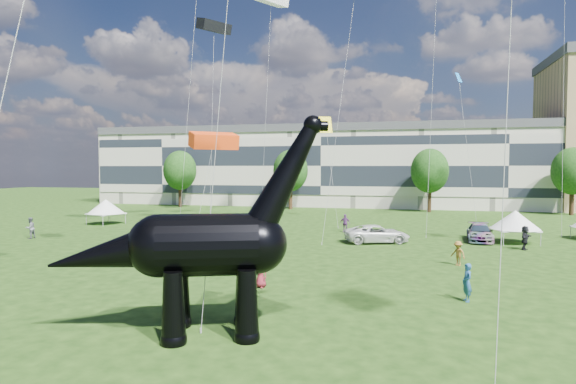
# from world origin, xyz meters

# --- Properties ---
(ground) EXTENTS (220.00, 220.00, 0.00)m
(ground) POSITION_xyz_m (0.00, 0.00, 0.00)
(ground) COLOR #16330C
(ground) RESTS_ON ground
(terrace_row) EXTENTS (78.00, 11.00, 12.00)m
(terrace_row) POSITION_xyz_m (-8.00, 62.00, 6.00)
(terrace_row) COLOR beige
(terrace_row) RESTS_ON ground
(tree_far_left) EXTENTS (5.20, 5.20, 9.44)m
(tree_far_left) POSITION_xyz_m (-30.00, 53.00, 6.29)
(tree_far_left) COLOR #382314
(tree_far_left) RESTS_ON ground
(tree_mid_left) EXTENTS (5.20, 5.20, 9.44)m
(tree_mid_left) POSITION_xyz_m (-12.00, 53.00, 6.29)
(tree_mid_left) COLOR #382314
(tree_mid_left) RESTS_ON ground
(tree_mid_right) EXTENTS (5.20, 5.20, 9.44)m
(tree_mid_right) POSITION_xyz_m (8.00, 53.00, 6.29)
(tree_mid_right) COLOR #382314
(tree_mid_right) RESTS_ON ground
(tree_far_right) EXTENTS (5.20, 5.20, 9.44)m
(tree_far_right) POSITION_xyz_m (26.00, 53.00, 6.29)
(tree_far_right) COLOR #382314
(tree_far_right) RESTS_ON ground
(dinosaur_sculpture) EXTENTS (10.40, 5.10, 8.64)m
(dinosaur_sculpture) POSITION_xyz_m (-3.04, -0.32, 3.26)
(dinosaur_sculpture) COLOR black
(dinosaur_sculpture) RESTS_ON ground
(car_silver) EXTENTS (3.12, 5.23, 1.67)m
(car_silver) POSITION_xyz_m (-15.56, 26.92, 0.83)
(car_silver) COLOR #B9BABF
(car_silver) RESTS_ON ground
(car_grey) EXTENTS (4.98, 2.55, 1.57)m
(car_grey) POSITION_xyz_m (-13.76, 19.39, 0.78)
(car_grey) COLOR gray
(car_grey) RESTS_ON ground
(car_white) EXTENTS (5.88, 4.04, 1.49)m
(car_white) POSITION_xyz_m (2.35, 23.57, 0.75)
(car_white) COLOR silver
(car_white) RESTS_ON ground
(car_dark) EXTENTS (2.42, 5.13, 1.45)m
(car_dark) POSITION_xyz_m (10.84, 26.49, 0.72)
(car_dark) COLOR #595960
(car_dark) RESTS_ON ground
(gazebo_near) EXTENTS (4.53, 4.53, 2.74)m
(gazebo_near) POSITION_xyz_m (13.52, 26.06, 1.93)
(gazebo_near) COLOR white
(gazebo_near) RESTS_ON ground
(gazebo_left) EXTENTS (5.05, 5.05, 2.76)m
(gazebo_left) POSITION_xyz_m (-27.62, 29.88, 1.94)
(gazebo_left) COLOR white
(gazebo_left) RESTS_ON ground
(visitors) EXTENTS (50.13, 27.57, 1.89)m
(visitors) POSITION_xyz_m (0.30, 19.20, 0.88)
(visitors) COLOR #235283
(visitors) RESTS_ON ground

